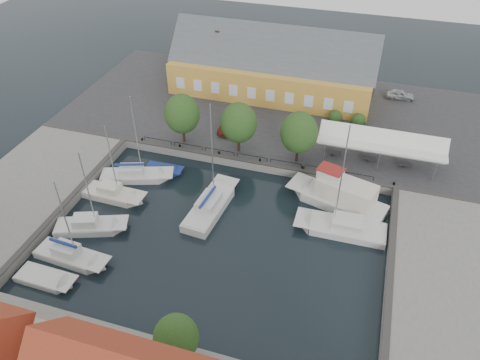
% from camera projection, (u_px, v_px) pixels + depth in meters
% --- Properties ---
extents(ground, '(140.00, 140.00, 0.00)m').
position_uv_depth(ground, '(222.00, 227.00, 46.90)').
color(ground, black).
rests_on(ground, ground).
extents(north_quay, '(56.00, 26.00, 1.00)m').
position_uv_depth(north_quay, '(276.00, 113.00, 63.96)').
color(north_quay, '#2D2D30').
rests_on(north_quay, ground).
extents(west_quay, '(12.00, 24.00, 1.00)m').
position_uv_depth(west_quay, '(23.00, 194.00, 50.20)').
color(west_quay, slate).
rests_on(west_quay, ground).
extents(east_quay, '(12.00, 24.00, 1.00)m').
position_uv_depth(east_quay, '(458.00, 290.00, 39.97)').
color(east_quay, slate).
rests_on(east_quay, ground).
extents(quay_edge_fittings, '(56.00, 24.72, 0.40)m').
position_uv_depth(quay_edge_fittings, '(237.00, 190.00, 49.83)').
color(quay_edge_fittings, '#383533').
rests_on(quay_edge_fittings, north_quay).
extents(warehouse, '(28.56, 14.00, 9.55)m').
position_uv_depth(warehouse, '(269.00, 68.00, 66.20)').
color(warehouse, gold).
rests_on(warehouse, north_quay).
extents(tent_canopy, '(14.00, 4.00, 2.83)m').
position_uv_depth(tent_canopy, '(382.00, 143.00, 52.34)').
color(tent_canopy, white).
rests_on(tent_canopy, north_quay).
extents(quay_trees, '(18.20, 4.20, 6.30)m').
position_uv_depth(quay_trees, '(239.00, 123.00, 53.44)').
color(quay_trees, black).
rests_on(quay_trees, north_quay).
extents(car_silver, '(3.95, 1.73, 1.32)m').
position_uv_depth(car_silver, '(400.00, 95.00, 65.77)').
color(car_silver, '#ACAFB4').
rests_on(car_silver, north_quay).
extents(car_red, '(1.93, 4.69, 1.51)m').
position_uv_depth(car_red, '(230.00, 124.00, 59.19)').
color(car_red, '#4E1C12').
rests_on(car_red, north_quay).
extents(center_sailboat, '(3.52, 9.39, 12.59)m').
position_uv_depth(center_sailboat, '(211.00, 207.00, 48.73)').
color(center_sailboat, silver).
rests_on(center_sailboat, ground).
extents(trawler, '(11.05, 6.00, 5.00)m').
position_uv_depth(trawler, '(340.00, 198.00, 48.90)').
color(trawler, silver).
rests_on(trawler, ground).
extents(east_boat_a, '(9.14, 3.17, 12.68)m').
position_uv_depth(east_boat_a, '(342.00, 229.00, 46.28)').
color(east_boat_a, silver).
rests_on(east_boat_a, ground).
extents(west_boat_a, '(8.43, 4.83, 10.95)m').
position_uv_depth(west_boat_a, '(135.00, 176.00, 53.04)').
color(west_boat_a, silver).
rests_on(west_boat_a, ground).
extents(west_boat_b, '(7.00, 2.56, 9.65)m').
position_uv_depth(west_boat_b, '(113.00, 195.00, 50.42)').
color(west_boat_b, beige).
rests_on(west_boat_b, ground).
extents(west_boat_c, '(7.43, 4.59, 9.87)m').
position_uv_depth(west_boat_c, '(90.00, 227.00, 46.46)').
color(west_boat_c, silver).
rests_on(west_boat_c, ground).
extents(west_boat_d, '(7.50, 2.70, 10.01)m').
position_uv_depth(west_boat_d, '(71.00, 257.00, 43.31)').
color(west_boat_d, silver).
rests_on(west_boat_d, ground).
extents(launch_sw, '(5.65, 2.24, 0.98)m').
position_uv_depth(launch_sw, '(46.00, 279.00, 41.43)').
color(launch_sw, silver).
rests_on(launch_sw, ground).
extents(launch_nw, '(4.55, 1.93, 0.88)m').
position_uv_depth(launch_nw, '(163.00, 170.00, 54.25)').
color(launch_nw, navy).
rests_on(launch_nw, ground).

